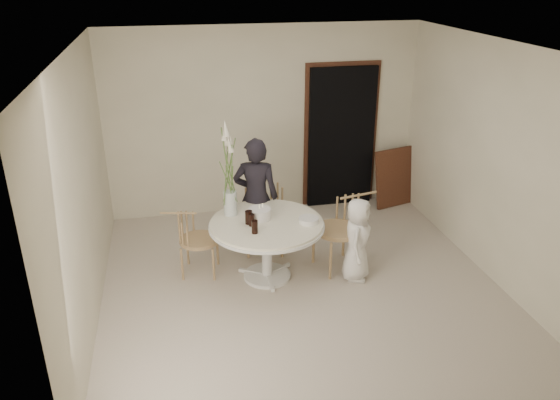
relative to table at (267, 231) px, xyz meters
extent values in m
plane|color=beige|center=(0.35, -0.25, -0.62)|extent=(4.50, 4.50, 0.00)
plane|color=silver|center=(0.35, -0.25, 2.08)|extent=(4.50, 4.50, 0.00)
plane|color=#EFE6C8|center=(0.35, 2.00, 0.73)|extent=(4.50, 0.00, 4.50)
plane|color=#EFE6C8|center=(0.35, -2.50, 0.73)|extent=(4.50, 0.00, 4.50)
plane|color=#EFE6C8|center=(-1.90, -0.25, 0.73)|extent=(0.00, 4.50, 4.50)
plane|color=#EFE6C8|center=(2.60, -0.25, 0.73)|extent=(0.00, 4.50, 4.50)
cube|color=black|center=(1.50, 1.94, 0.43)|extent=(1.00, 0.10, 2.10)
cube|color=#55301D|center=(1.50, 1.98, 0.49)|extent=(1.12, 0.03, 2.22)
cylinder|color=white|center=(0.00, 0.00, -0.60)|extent=(0.56, 0.56, 0.04)
cylinder|color=white|center=(0.00, 0.00, -0.27)|extent=(0.12, 0.12, 0.65)
cylinder|color=white|center=(0.00, 0.00, 0.07)|extent=(1.33, 1.33, 0.03)
cylinder|color=white|center=(0.00, 0.00, 0.09)|extent=(1.30, 1.30, 0.04)
cube|color=#55301D|center=(2.30, 1.70, -0.18)|extent=(0.69, 0.37, 0.88)
cylinder|color=tan|center=(-0.15, 0.51, -0.37)|extent=(0.03, 0.03, 0.48)
cylinder|color=tan|center=(0.28, 0.44, -0.37)|extent=(0.03, 0.03, 0.48)
cylinder|color=tan|center=(-0.08, 0.93, -0.37)|extent=(0.03, 0.03, 0.48)
cylinder|color=tan|center=(0.34, 0.86, -0.37)|extent=(0.03, 0.03, 0.48)
cylinder|color=tan|center=(0.10, 0.68, -0.11)|extent=(0.54, 0.54, 0.05)
cylinder|color=tan|center=(0.63, 0.22, -0.37)|extent=(0.03, 0.03, 0.48)
cylinder|color=tan|center=(0.72, -0.20, -0.37)|extent=(0.03, 0.03, 0.48)
cylinder|color=tan|center=(1.05, 0.31, -0.37)|extent=(0.03, 0.03, 0.48)
cylinder|color=tan|center=(1.14, -0.11, -0.37)|extent=(0.03, 0.03, 0.48)
cylinder|color=tan|center=(0.88, 0.06, -0.11)|extent=(0.54, 0.54, 0.05)
cylinder|color=tan|center=(-0.63, 0.06, -0.41)|extent=(0.03, 0.03, 0.42)
cylinder|color=tan|center=(-0.54, 0.42, -0.41)|extent=(0.03, 0.03, 0.42)
cylinder|color=tan|center=(-0.99, 0.14, -0.41)|extent=(0.03, 0.03, 0.42)
cylinder|color=tan|center=(-0.90, 0.50, -0.41)|extent=(0.03, 0.03, 0.42)
cylinder|color=tan|center=(-0.76, 0.28, -0.18)|extent=(0.46, 0.46, 0.05)
imported|color=black|center=(-0.01, 0.64, 0.15)|extent=(0.63, 0.49, 1.54)
imported|color=white|center=(1.02, -0.23, -0.11)|extent=(0.51, 0.59, 1.01)
cylinder|color=white|center=(-0.06, 0.10, 0.18)|extent=(0.26, 0.26, 0.13)
cylinder|color=beige|center=(-0.06, 0.10, 0.26)|extent=(0.01, 0.01, 0.05)
cylinder|color=beige|center=(-0.02, 0.13, 0.26)|extent=(0.01, 0.01, 0.05)
cylinder|color=black|center=(-0.18, -0.06, 0.18)|extent=(0.09, 0.09, 0.14)
cylinder|color=black|center=(-0.18, -0.25, 0.19)|extent=(0.09, 0.09, 0.15)
cylinder|color=black|center=(-0.21, 0.00, 0.19)|extent=(0.09, 0.09, 0.16)
cylinder|color=black|center=(-0.19, 0.04, 0.18)|extent=(0.08, 0.08, 0.14)
cylinder|color=white|center=(0.47, -0.11, 0.14)|extent=(0.25, 0.25, 0.06)
cylinder|color=silver|center=(-0.38, 0.29, 0.26)|extent=(0.16, 0.16, 0.29)
cylinder|color=#4C6E2F|center=(-0.34, 0.29, 0.62)|extent=(0.01, 0.01, 0.73)
cone|color=silver|center=(-0.34, 0.29, 0.98)|extent=(0.07, 0.07, 0.19)
cylinder|color=#4C6E2F|center=(-0.37, 0.32, 0.65)|extent=(0.01, 0.01, 0.79)
cone|color=silver|center=(-0.37, 0.32, 1.05)|extent=(0.07, 0.07, 0.19)
cylinder|color=#4C6E2F|center=(-0.40, 0.30, 0.68)|extent=(0.01, 0.01, 0.85)
cone|color=silver|center=(-0.40, 0.30, 1.11)|extent=(0.07, 0.07, 0.19)
cylinder|color=#4C6E2F|center=(-0.40, 0.27, 0.72)|extent=(0.01, 0.01, 0.91)
cone|color=silver|center=(-0.40, 0.27, 1.17)|extent=(0.07, 0.07, 0.19)
cylinder|color=#4C6E2F|center=(-0.36, 0.26, 0.62)|extent=(0.01, 0.01, 0.73)
cone|color=silver|center=(-0.36, 0.26, 0.98)|extent=(0.07, 0.07, 0.19)
camera|label=1|loc=(-1.01, -5.52, 2.84)|focal=35.00mm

